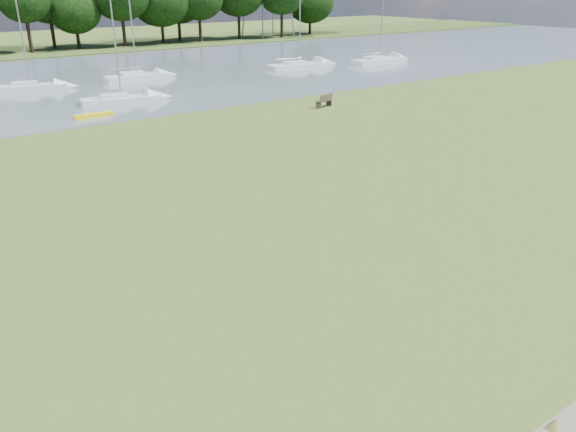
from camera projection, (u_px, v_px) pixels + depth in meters
ground at (283, 229)px, 22.79m from camera, size 220.00×220.00×0.00m
river at (33, 85)px, 54.24m from camera, size 220.00×40.00×0.10m
riverbank_bench at (325, 101)px, 44.66m from camera, size 1.72×0.91×1.01m
kayak at (94, 115)px, 41.21m from camera, size 2.83×0.66×0.28m
sailboat_0 at (30, 85)px, 51.09m from camera, size 6.39×3.14×8.11m
sailboat_2 at (379, 59)px, 68.15m from camera, size 7.67×2.21×8.74m
sailboat_3 at (136, 75)px, 56.43m from camera, size 6.54×1.85×9.49m
sailboat_4 at (120, 97)px, 46.07m from camera, size 6.59×2.79×8.94m
sailboat_8 at (299, 64)px, 64.31m from camera, size 7.83×2.78×9.56m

